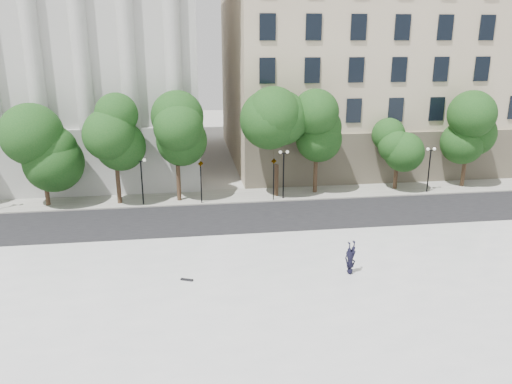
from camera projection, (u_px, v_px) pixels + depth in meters
ground at (271, 366)px, 21.23m from camera, size 160.00×160.00×0.00m
plaza at (260, 324)px, 24.00m from camera, size 44.00×22.00×0.45m
street at (232, 220)px, 38.26m from camera, size 60.00×8.00×0.02m
far_sidewalk at (225, 196)px, 43.93m from camera, size 60.00×4.00×0.12m
building_west at (48, 43)px, 51.68m from camera, size 31.50×27.65×25.60m
building_east at (386, 59)px, 57.43m from camera, size 36.00×26.15×23.00m
traffic_light_west at (200, 161)px, 40.94m from camera, size 0.79×1.96×4.27m
traffic_light_east at (274, 158)px, 41.76m from camera, size 0.87×1.97×4.28m
person_lying at (350, 269)px, 28.56m from camera, size 1.32×2.10×0.54m
skateboard at (187, 280)px, 27.81m from camera, size 0.73×0.44×0.07m
street_trees at (228, 139)px, 42.12m from camera, size 47.77×4.71×7.90m
lamp_posts at (216, 169)px, 41.65m from camera, size 38.03×0.28×4.41m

